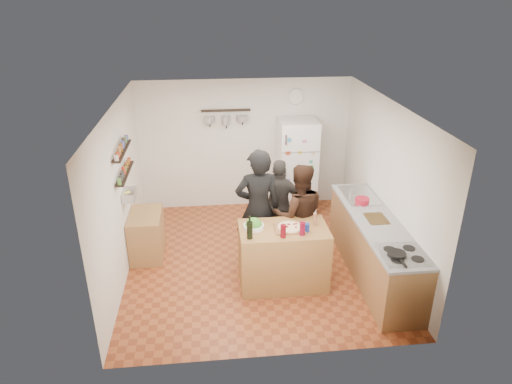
{
  "coord_description": "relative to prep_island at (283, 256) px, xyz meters",
  "views": [
    {
      "loc": [
        -0.67,
        -6.2,
        3.99
      ],
      "look_at": [
        0.0,
        0.1,
        1.15
      ],
      "focal_mm": 32.0,
      "sensor_mm": 36.0,
      "label": 1
    }
  ],
  "objects": [
    {
      "name": "room_shell",
      "position": [
        -0.31,
        1.04,
        0.79
      ],
      "size": [
        4.2,
        4.2,
        4.2
      ],
      "color": "brown",
      "rests_on": "ground"
    },
    {
      "name": "spice_shelf_upper",
      "position": [
        -2.24,
        0.85,
        1.4
      ],
      "size": [
        0.12,
        1.0,
        0.02
      ],
      "primitive_type": "cube",
      "color": "black",
      "rests_on": "left_wall"
    },
    {
      "name": "salt_canister",
      "position": [
        0.3,
        -0.12,
        0.51
      ],
      "size": [
        0.07,
        0.07,
        0.12
      ],
      "primitive_type": "cylinder",
      "color": "navy",
      "rests_on": "prep_island"
    },
    {
      "name": "red_bowl",
      "position": [
        1.34,
        0.65,
        0.51
      ],
      "size": [
        0.22,
        0.22,
        0.09
      ],
      "primitive_type": "cylinder",
      "color": "#A91328",
      "rests_on": "counter_run"
    },
    {
      "name": "produce_basket",
      "position": [
        -2.21,
        0.85,
        0.69
      ],
      "size": [
        0.18,
        0.35,
        0.14
      ],
      "primitive_type": "cube",
      "color": "silver",
      "rests_on": "left_wall"
    },
    {
      "name": "person_center",
      "position": [
        0.32,
        0.52,
        0.37
      ],
      "size": [
        0.82,
        0.65,
        1.66
      ],
      "primitive_type": "imported",
      "rotation": [
        0.0,
        0.0,
        3.12
      ],
      "color": "black",
      "rests_on": "floor"
    },
    {
      "name": "spice_shelf_lower",
      "position": [
        -2.24,
        0.85,
        1.04
      ],
      "size": [
        0.12,
        1.0,
        0.02
      ],
      "primitive_type": "cube",
      "color": "black",
      "rests_on": "left_wall"
    },
    {
      "name": "pizza_board",
      "position": [
        0.08,
        -0.02,
        0.47
      ],
      "size": [
        0.42,
        0.34,
        0.02
      ],
      "primitive_type": "cube",
      "color": "brown",
      "rests_on": "prep_island"
    },
    {
      "name": "wine_glass_far",
      "position": [
        0.22,
        -0.2,
        0.55
      ],
      "size": [
        0.08,
        0.08,
        0.18
      ],
      "primitive_type": "cylinder",
      "color": "maroon",
      "rests_on": "prep_island"
    },
    {
      "name": "person_left",
      "position": [
        -0.3,
        0.58,
        0.49
      ],
      "size": [
        0.7,
        0.47,
        1.89
      ],
      "primitive_type": "imported",
      "rotation": [
        0.0,
        0.0,
        3.17
      ],
      "color": "black",
      "rests_on": "floor"
    },
    {
      "name": "sink",
      "position": [
        1.39,
        0.95,
        0.46
      ],
      "size": [
        0.5,
        0.8,
        0.03
      ],
      "primitive_type": "cube",
      "color": "silver",
      "rests_on": "counter_run"
    },
    {
      "name": "wine_bottle",
      "position": [
        -0.5,
        -0.22,
        0.58
      ],
      "size": [
        0.08,
        0.08,
        0.24
      ],
      "primitive_type": "cylinder",
      "color": "black",
      "rests_on": "prep_island"
    },
    {
      "name": "prep_island",
      "position": [
        0.0,
        0.0,
        0.0
      ],
      "size": [
        1.25,
        0.72,
        0.91
      ],
      "primitive_type": "cube",
      "color": "olive",
      "rests_on": "floor"
    },
    {
      "name": "wine_glass_near",
      "position": [
        -0.05,
        -0.24,
        0.55
      ],
      "size": [
        0.08,
        0.08,
        0.19
      ],
      "primitive_type": "cylinder",
      "color": "#570710",
      "rests_on": "prep_island"
    },
    {
      "name": "pepper_mill",
      "position": [
        0.45,
        0.05,
        0.53
      ],
      "size": [
        0.05,
        0.05,
        0.16
      ],
      "primitive_type": "cylinder",
      "color": "#9B5F41",
      "rests_on": "prep_island"
    },
    {
      "name": "pot_rack",
      "position": [
        -0.66,
        2.65,
        1.49
      ],
      "size": [
        0.9,
        0.04,
        0.04
      ],
      "primitive_type": "cube",
      "color": "black",
      "rests_on": "back_wall"
    },
    {
      "name": "cutting_board",
      "position": [
        1.39,
        0.13,
        0.46
      ],
      "size": [
        0.3,
        0.4,
        0.02
      ],
      "primitive_type": "cube",
      "color": "olive",
      "rests_on": "counter_run"
    },
    {
      "name": "stove_top",
      "position": [
        1.39,
        -0.85,
        0.46
      ],
      "size": [
        0.6,
        0.62,
        0.02
      ],
      "primitive_type": "cube",
      "color": "white",
      "rests_on": "counter_run"
    },
    {
      "name": "person_back",
      "position": [
        0.1,
        1.05,
        0.31
      ],
      "size": [
        0.97,
        0.59,
        1.54
      ],
      "primitive_type": "imported",
      "rotation": [
        0.0,
        0.0,
        2.89
      ],
      "color": "#2E2B29",
      "rests_on": "floor"
    },
    {
      "name": "salad_bowl",
      "position": [
        -0.42,
        0.05,
        0.48
      ],
      "size": [
        0.28,
        0.28,
        0.06
      ],
      "primitive_type": "cylinder",
      "color": "white",
      "rests_on": "prep_island"
    },
    {
      "name": "side_table",
      "position": [
        -2.05,
        1.01,
        -0.09
      ],
      "size": [
        0.5,
        0.8,
        0.73
      ],
      "primitive_type": "cube",
      "color": "#AD8048",
      "rests_on": "floor"
    },
    {
      "name": "fridge",
      "position": [
        0.64,
        2.4,
        0.45
      ],
      "size": [
        0.7,
        0.68,
        1.8
      ],
      "primitive_type": "cube",
      "color": "white",
      "rests_on": "floor"
    },
    {
      "name": "counter_run",
      "position": [
        1.39,
        0.1,
        -0.01
      ],
      "size": [
        0.63,
        2.63,
        0.9
      ],
      "primitive_type": "cube",
      "color": "#9E7042",
      "rests_on": "floor"
    },
    {
      "name": "skillet",
      "position": [
        1.29,
        -0.87,
        0.49
      ],
      "size": [
        0.23,
        0.23,
        0.04
      ],
      "primitive_type": "cylinder",
      "color": "black",
      "rests_on": "stove_top"
    },
    {
      "name": "wall_clock",
      "position": [
        0.64,
        2.73,
        1.69
      ],
      "size": [
        0.3,
        0.03,
        0.3
      ],
      "primitive_type": "cylinder",
      "rotation": [
        1.57,
        0.0,
        0.0
      ],
      "color": "silver",
      "rests_on": "back_wall"
    },
    {
      "name": "pizza",
      "position": [
        0.08,
        -0.02,
        0.48
      ],
      "size": [
        0.34,
        0.34,
        0.02
      ],
      "primitive_type": "cylinder",
      "color": "beige",
      "rests_on": "pizza_board"
    }
  ]
}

